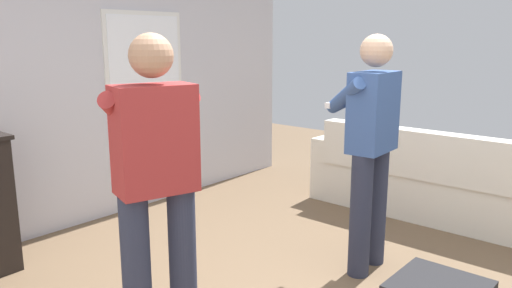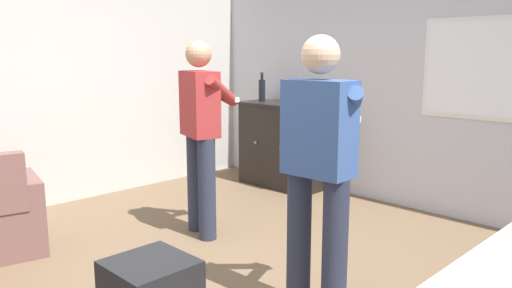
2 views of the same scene
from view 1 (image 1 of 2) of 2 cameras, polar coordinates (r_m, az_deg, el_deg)
name	(u,v)px [view 1 (image 1 of 2)]	position (r m, az deg, el deg)	size (l,w,h in m)	color
wall_back_with_window	(83,67)	(4.70, -19.16, 8.32)	(5.20, 0.15, 2.80)	silver
couch	(434,185)	(4.88, 19.64, -4.39)	(0.57, 2.43, 0.85)	silver
person_standing_left	(156,180)	(2.62, -11.39, -4.09)	(0.53, 0.52, 1.68)	#282D42
person_standing_right	(370,143)	(3.56, 12.93, 0.14)	(0.56, 0.49, 1.68)	#282D42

